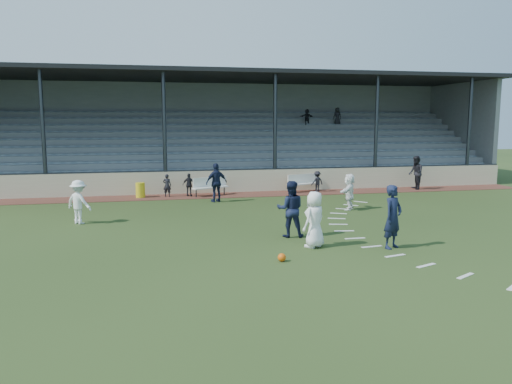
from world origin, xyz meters
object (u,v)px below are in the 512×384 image
(bench_right, at_px, (303,181))
(player_navy_lead, at_px, (393,217))
(football, at_px, (282,257))
(bench_left, at_px, (210,185))
(trash_bin, at_px, (140,190))
(official, at_px, (416,173))
(player_white_lead, at_px, (314,219))

(bench_right, height_order, player_navy_lead, player_navy_lead)
(bench_right, bearing_deg, football, -129.35)
(bench_left, xyz_separation_m, player_navy_lead, (4.21, -11.92, 0.39))
(trash_bin, distance_m, football, 13.35)
(bench_left, bearing_deg, player_navy_lead, -95.00)
(player_navy_lead, bearing_deg, official, 27.83)
(bench_right, height_order, player_white_lead, player_white_lead)
(football, xyz_separation_m, official, (11.16, 12.56, 0.85))
(trash_bin, bearing_deg, player_white_lead, -64.36)
(bench_left, relative_size, football, 8.60)
(bench_right, distance_m, player_navy_lead, 12.39)
(bench_right, relative_size, official, 1.07)
(bench_left, xyz_separation_m, official, (11.68, -0.10, 0.38))
(player_white_lead, bearing_deg, bench_right, -141.50)
(bench_right, distance_m, football, 13.90)
(bench_right, xyz_separation_m, player_white_lead, (-3.29, -11.74, 0.29))
(bench_left, xyz_separation_m, trash_bin, (-3.55, 0.06, -0.19))
(bench_right, bearing_deg, player_navy_lead, -114.21)
(bench_right, bearing_deg, bench_left, 165.04)
(football, height_order, player_white_lead, player_white_lead)
(bench_left, relative_size, trash_bin, 2.64)
(bench_left, height_order, football, bench_left)
(bench_left, relative_size, player_navy_lead, 1.01)
(trash_bin, distance_m, player_navy_lead, 14.29)
(bench_left, distance_m, official, 11.69)
(bench_right, bearing_deg, trash_bin, 162.74)
(trash_bin, height_order, player_navy_lead, player_navy_lead)
(bench_left, xyz_separation_m, player_white_lead, (1.90, -11.31, 0.29))
(bench_right, distance_m, official, 6.52)
(player_white_lead, height_order, official, official)
(bench_left, distance_m, football, 12.67)
(trash_bin, xyz_separation_m, official, (15.23, -0.15, 0.57))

